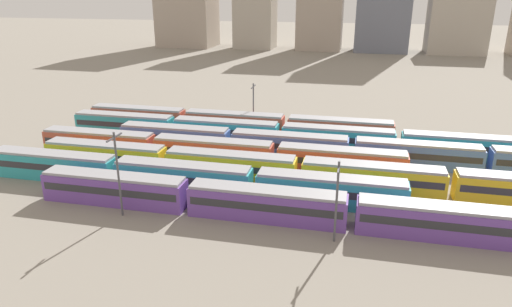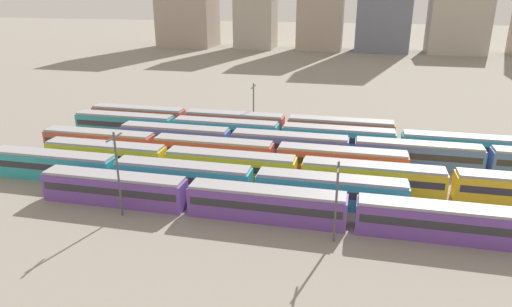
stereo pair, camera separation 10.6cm
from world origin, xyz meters
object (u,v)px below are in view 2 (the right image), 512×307
object	(u,v)px
train_track_1	(183,177)
train_track_5	(280,134)
train_track_2	(372,178)
train_track_3	(213,151)
catenary_pole_1	(254,104)
train_track_6	(235,122)
train_track_4	(417,155)
catenary_pole_0	(118,170)
train_track_0	(266,204)
catenary_pole_2	(336,198)

from	to	relation	value
train_track_1	train_track_5	distance (m)	22.70
train_track_2	train_track_3	distance (m)	23.64
catenary_pole_1	train_track_6	bearing A→B (deg)	-134.66
train_track_4	catenary_pole_0	world-z (taller)	catenary_pole_0
train_track_0	catenary_pole_2	size ratio (longest dim) A/B	6.27
train_track_1	train_track_6	xyz separation A→B (m)	(-0.25, 26.00, 0.00)
train_track_0	catenary_pole_1	size ratio (longest dim) A/B	6.47
train_track_0	train_track_4	bearing A→B (deg)	48.75
catenary_pole_0	train_track_0	bearing A→B (deg)	9.94
train_track_1	train_track_6	bearing A→B (deg)	90.55
train_track_2	train_track_6	xyz separation A→B (m)	(-24.07, 20.80, -0.00)
train_track_1	train_track_5	size ratio (longest dim) A/B	0.75
train_track_5	catenary_pole_0	world-z (taller)	catenary_pole_0
train_track_3	catenary_pole_0	xyz separation A→B (m)	(-5.13, -18.49, 3.70)
catenary_pole_0	train_track_4	bearing A→B (deg)	34.31
train_track_2	train_track_4	distance (m)	12.28
train_track_3	catenary_pole_2	world-z (taller)	catenary_pole_2
catenary_pole_0	catenary_pole_2	bearing A→B (deg)	-0.85
train_track_6	catenary_pole_0	xyz separation A→B (m)	(-4.12, -34.09, 3.70)
train_track_2	catenary_pole_1	xyz separation A→B (m)	(-21.21, 23.69, 2.93)
train_track_2	catenary_pole_1	distance (m)	31.93
train_track_3	train_track_5	world-z (taller)	same
train_track_3	train_track_5	size ratio (longest dim) A/B	0.75
train_track_5	train_track_0	bearing A→B (deg)	-83.41
train_track_2	catenary_pole_1	world-z (taller)	catenary_pole_1
train_track_1	train_track_2	bearing A→B (deg)	12.32
catenary_pole_1	train_track_3	bearing A→B (deg)	-95.72
train_track_0	train_track_4	xyz separation A→B (m)	(18.24, 20.80, 0.00)
train_track_5	train_track_6	size ratio (longest dim) A/B	1.34
train_track_2	catenary_pole_0	distance (m)	31.38
train_track_5	train_track_6	bearing A→B (deg)	150.91
train_track_2	train_track_3	bearing A→B (deg)	167.29
train_track_0	train_track_2	xyz separation A→B (m)	(11.71, 10.40, 0.00)
train_track_4	train_track_5	bearing A→B (deg)	166.25
train_track_6	train_track_3	bearing A→B (deg)	-86.33
train_track_4	train_track_3	bearing A→B (deg)	-170.03
catenary_pole_0	train_track_1	bearing A→B (deg)	61.60
train_track_0	train_track_5	distance (m)	26.17
train_track_0	train_track_2	bearing A→B (deg)	41.60
train_track_6	catenary_pole_2	distance (m)	40.05
train_track_1	catenary_pole_2	bearing A→B (deg)	-22.96
train_track_3	train_track_6	xyz separation A→B (m)	(-1.00, 15.60, 0.00)
train_track_5	catenary_pole_2	world-z (taller)	catenary_pole_2
train_track_6	train_track_5	bearing A→B (deg)	-29.09
train_track_5	catenary_pole_2	size ratio (longest dim) A/B	8.39
train_track_0	catenary_pole_2	bearing A→B (deg)	-22.50
train_track_4	catenary_pole_0	distance (m)	42.19
train_track_4	catenary_pole_1	bearing A→B (deg)	154.40
catenary_pole_1	train_track_0	bearing A→B (deg)	-74.43
train_track_2	train_track_6	bearing A→B (deg)	139.16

